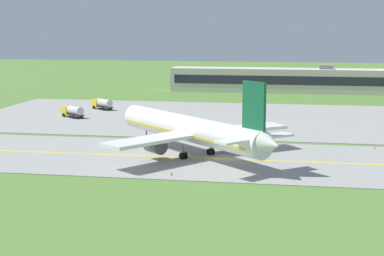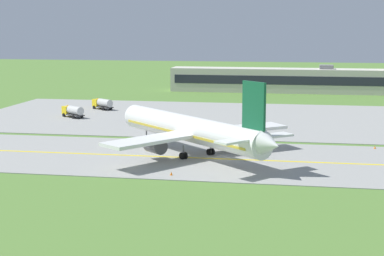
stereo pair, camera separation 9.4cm
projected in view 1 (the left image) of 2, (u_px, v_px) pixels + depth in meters
name	position (u px, v px, depth m)	size (l,w,h in m)	color
ground_plane	(223.00, 160.00, 94.76)	(500.00, 500.00, 0.00)	#517A33
taxiway_strip	(223.00, 159.00, 94.75)	(240.00, 28.00, 0.10)	gray
apron_pad	(293.00, 120.00, 133.84)	(140.00, 52.00, 0.10)	gray
taxiway_centreline	(223.00, 159.00, 94.74)	(220.00, 0.60, 0.01)	yellow
airplane_lead	(192.00, 130.00, 96.83)	(31.43, 31.02, 12.70)	white
service_truck_fuel	(102.00, 103.00, 149.52)	(6.05, 5.20, 2.65)	yellow
service_truck_catering	(73.00, 111.00, 136.65)	(6.06, 5.19, 2.65)	yellow
terminal_building	(281.00, 80.00, 187.90)	(66.38, 8.51, 8.34)	beige
traffic_cone_near_edge	(375.00, 147.00, 102.48)	(0.44, 0.44, 0.60)	orange
traffic_cone_mid_edge	(171.00, 174.00, 84.46)	(0.44, 0.44, 0.60)	orange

